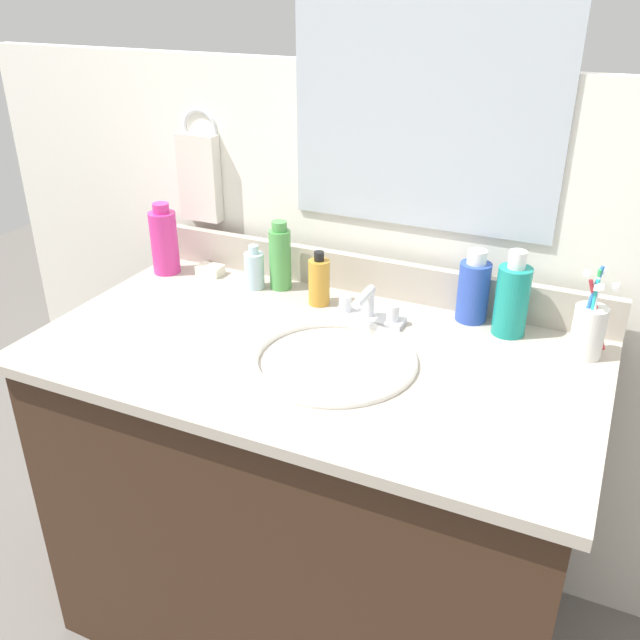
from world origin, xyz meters
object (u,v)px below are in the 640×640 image
at_px(bottle_oil_amber, 319,281).
at_px(soap_bar, 210,270).
at_px(bottle_toner_green, 280,257).
at_px(bottle_soap_pink, 164,241).
at_px(cup_white_ceramic, 589,329).
at_px(hand_towel, 200,178).
at_px(faucet, 368,310).
at_px(bottle_shampoo_blue, 474,289).
at_px(bottle_mouthwash_teal, 512,299).
at_px(bottle_gel_clear, 254,270).

xyz_separation_m(bottle_oil_amber, soap_bar, (-0.32, 0.04, -0.04)).
distance_m(bottle_toner_green, bottle_soap_pink, 0.31).
bearing_deg(cup_white_ceramic, hand_towel, 172.80).
bearing_deg(bottle_toner_green, cup_white_ceramic, -3.20).
bearing_deg(soap_bar, bottle_soap_pink, -163.95).
xyz_separation_m(faucet, bottle_soap_pink, (-0.57, 0.05, 0.06)).
xyz_separation_m(hand_towel, bottle_shampoo_blue, (0.73, -0.06, -0.15)).
distance_m(faucet, bottle_mouthwash_teal, 0.30).
bearing_deg(bottle_mouthwash_teal, bottle_gel_clear, -178.12).
bearing_deg(cup_white_ceramic, faucet, -174.68).
xyz_separation_m(bottle_shampoo_blue, bottle_gel_clear, (-0.52, -0.05, -0.03)).
bearing_deg(soap_bar, bottle_shampoo_blue, 2.31).
relative_size(bottle_soap_pink, bottle_mouthwash_teal, 0.97).
relative_size(hand_towel, bottle_soap_pink, 1.21).
bearing_deg(bottle_toner_green, bottle_mouthwash_teal, -0.70).
distance_m(bottle_gel_clear, bottle_mouthwash_teal, 0.61).
height_order(hand_towel, bottle_gel_clear, hand_towel).
relative_size(faucet, bottle_toner_green, 0.95).
bearing_deg(bottle_toner_green, hand_towel, 162.80).
relative_size(bottle_gel_clear, cup_white_ceramic, 0.56).
xyz_separation_m(hand_towel, faucet, (0.53, -0.17, -0.19)).
height_order(bottle_toner_green, bottle_shampoo_blue, bottle_toner_green).
relative_size(bottle_toner_green, bottle_soap_pink, 0.93).
bearing_deg(bottle_oil_amber, soap_bar, 172.98).
height_order(bottle_mouthwash_teal, cup_white_ceramic, cup_white_ceramic).
distance_m(hand_towel, soap_bar, 0.24).
bearing_deg(bottle_soap_pink, bottle_mouthwash_teal, 1.86).
xyz_separation_m(faucet, bottle_toner_green, (-0.26, 0.08, 0.05)).
distance_m(bottle_oil_amber, cup_white_ceramic, 0.59).
distance_m(bottle_shampoo_blue, soap_bar, 0.67).
relative_size(faucet, bottle_shampoo_blue, 0.98).
bearing_deg(bottle_shampoo_blue, bottle_soap_pink, -175.68).
relative_size(bottle_toner_green, bottle_mouthwash_teal, 0.90).
xyz_separation_m(bottle_toner_green, bottle_soap_pink, (-0.31, -0.03, 0.00)).
xyz_separation_m(hand_towel, bottle_oil_amber, (0.39, -0.13, -0.16)).
height_order(hand_towel, bottle_toner_green, hand_towel).
relative_size(faucet, soap_bar, 2.50).
bearing_deg(bottle_mouthwash_teal, bottle_toner_green, 179.30).
height_order(hand_towel, soap_bar, hand_towel).
bearing_deg(bottle_mouthwash_teal, cup_white_ceramic, -11.70).
height_order(bottle_soap_pink, soap_bar, bottle_soap_pink).
height_order(bottle_soap_pink, bottle_oil_amber, bottle_soap_pink).
relative_size(faucet, bottle_mouthwash_teal, 0.86).
distance_m(bottle_mouthwash_teal, bottle_oil_amber, 0.43).
xyz_separation_m(hand_towel, bottle_soap_pink, (-0.04, -0.12, -0.14)).
bearing_deg(bottle_gel_clear, bottle_toner_green, 25.01).
relative_size(hand_towel, faucet, 1.38).
relative_size(hand_towel, soap_bar, 3.44).
distance_m(hand_towel, faucet, 0.59).
xyz_separation_m(bottle_mouthwash_teal, bottle_oil_amber, (-0.43, -0.04, -0.02)).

